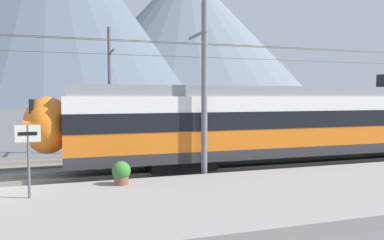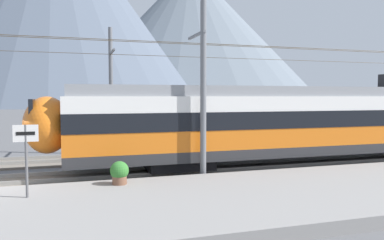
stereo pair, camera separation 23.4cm
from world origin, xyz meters
TOP-DOWN VIEW (x-y plane):
  - track_far at (0.00, 5.79)m, footprint 120.00×3.00m
  - train_near_platform at (14.31, 1.21)m, footprint 26.48×2.92m
  - catenary_mast_mid at (7.72, -0.43)m, footprint 38.42×2.07m
  - catenary_mast_far_side at (4.92, 7.63)m, footprint 38.42×2.28m
  - platform_sign at (1.49, -2.56)m, footprint 0.70×0.08m
  - potted_plant_platform_edge at (4.31, -1.66)m, footprint 0.64×0.64m
  - mountain_central_peak at (-4.06, 153.99)m, footprint 121.42×121.42m
  - mountain_right_ridge at (68.47, 197.90)m, footprint 148.56×148.56m

SIDE VIEW (x-z plane):
  - track_far at x=0.00m, z-range -0.07..0.21m
  - potted_plant_platform_edge at x=4.31m, z-range 0.42..1.21m
  - platform_sign at x=1.49m, z-range 0.89..3.07m
  - train_near_platform at x=14.31m, z-range 0.09..4.36m
  - catenary_mast_mid at x=7.72m, z-range 0.21..7.32m
  - catenary_mast_far_side at x=4.92m, z-range 0.20..7.57m
  - mountain_right_ridge at x=68.47m, z-range 0.00..78.89m
  - mountain_central_peak at x=-4.06m, z-range 0.00..85.68m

